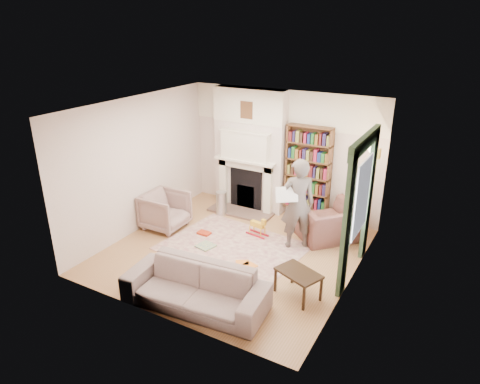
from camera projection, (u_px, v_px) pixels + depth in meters
The scene contains 25 objects.
floor at pixel (234, 251), 8.30m from camera, with size 4.50×4.50×0.00m, color olive.
ceiling at pixel (233, 107), 7.25m from camera, with size 4.50×4.50×0.00m, color white.
wall_back at pixel (283, 153), 9.59m from camera, with size 4.50×4.50×0.00m, color silver.
wall_front at pixel (152, 234), 5.95m from camera, with size 4.50×4.50×0.00m, color silver.
wall_left at pixel (139, 165), 8.79m from camera, with size 4.50×4.50×0.00m, color silver.
wall_right at pixel (356, 208), 6.75m from camera, with size 4.50×4.50×0.00m, color silver.
fireplace at pixel (250, 151), 9.78m from camera, with size 1.70×0.58×2.80m.
bookcase at pixel (308, 168), 9.28m from camera, with size 1.00×0.24×1.85m, color brown.
window at pixel (362, 197), 7.07m from camera, with size 0.02×0.90×1.30m, color silver.
curtain_left at pixel (347, 227), 6.61m from camera, with size 0.07×0.32×2.40m, color #324D32.
curtain_right at pixel (369, 196), 7.74m from camera, with size 0.07×0.32×2.40m, color #324D32.
pelmet at pixel (366, 142), 6.74m from camera, with size 0.09×1.70×0.24m, color #324D32.
wall_sconce at pixel (369, 152), 7.88m from camera, with size 0.20×0.24×0.24m, color gold, non-canonical shape.
rug at pixel (233, 247), 8.43m from camera, with size 2.59×1.99×0.01m, color beige.
armchair_reading at pixel (328, 222), 8.62m from camera, with size 1.15×1.00×0.75m, color #4C2B28.
armchair_left at pixel (165, 211), 9.11m from camera, with size 0.84×0.86×0.79m, color gray.
sofa at pixel (195, 287), 6.61m from camera, with size 2.25×0.88×0.66m, color gray.
man_reading at pixel (298, 204), 8.14m from camera, with size 0.66×0.43×1.82m, color #544943.
newspaper at pixel (287, 194), 7.96m from camera, with size 0.42×0.02×0.29m, color white.
coffee_table at pixel (298, 284), 6.87m from camera, with size 0.70×0.45×0.45m, color black, non-canonical shape.
paraffin_heater at pixel (221, 203), 9.78m from camera, with size 0.24×0.24×0.55m, color #B4B7BD.
rocking_horse at pixel (257, 226), 8.83m from camera, with size 0.47×0.19×0.41m, color gold, non-canonical shape.
board_game at pixel (206, 246), 8.43m from camera, with size 0.32×0.32×0.03m, color #DEDE4E.
game_box_lid at pixel (204, 233), 8.92m from camera, with size 0.26×0.18×0.04m, color #A92C13.
comic_annuals at pixel (246, 264), 7.82m from camera, with size 0.46×0.28×0.02m.
Camera 1 is at (3.66, -6.28, 4.17)m, focal length 32.00 mm.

